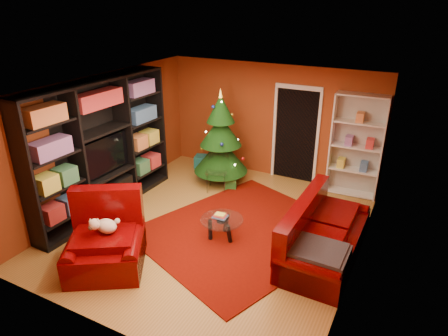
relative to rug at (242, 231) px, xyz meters
The scene contains 18 objects.
floor 0.54m from the rug, 167.91° to the right, with size 5.00×5.50×0.05m, color olive.
ceiling 2.67m from the rug, 167.91° to the right, with size 5.00×5.50×0.05m, color silver.
wall_back 3.00m from the rug, 101.17° to the left, with size 5.00×0.05×2.60m, color #903918.
wall_left 3.31m from the rug, behind, with size 0.05×5.50×2.60m, color #903918.
wall_right 2.38m from the rug, ahead, with size 0.05×5.50×2.60m, color #903918.
doorway 2.82m from the rug, 88.37° to the left, with size 1.06×0.60×2.16m, color black, non-canonical shape.
rug is the anchor object (origin of this frame).
media_unit 3.11m from the rug, behind, with size 0.51×3.36×2.57m, color black, non-canonical shape.
christmas_tree 2.44m from the rug, 127.99° to the left, with size 1.22×1.22×2.17m, color black, non-canonical shape.
gift_box_teal 3.09m from the rug, 134.15° to the left, with size 0.31×0.31×0.31m, color #156C73.
gift_box_green 1.82m from the rug, 122.97° to the left, with size 0.24×0.24×0.24m, color #227227.
gift_box_red 2.77m from the rug, 127.51° to the left, with size 0.19×0.19×0.19m, color #AA1229.
white_bookshelf 3.04m from the rug, 59.90° to the left, with size 1.03×0.37×2.23m, color white, non-canonical shape.
armchair 2.44m from the rug, 127.80° to the right, with size 1.23×1.23×0.96m, color #4A0102, non-canonical shape.
dog 2.44m from the rug, 128.52° to the right, with size 0.40×0.30×0.31m, color beige, non-canonical shape.
sofa 1.57m from the rug, ahead, with size 2.22×1.00×0.96m, color #4A0102, non-canonical shape.
coffee_table 0.46m from the rug, 124.54° to the right, with size 0.75×0.75×0.47m, color gray, non-canonical shape.
acrylic_chair 1.86m from the rug, 132.97° to the left, with size 0.46×0.50×0.90m, color #66605B, non-canonical shape.
Camera 1 is at (3.07, -5.54, 3.96)m, focal length 32.00 mm.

